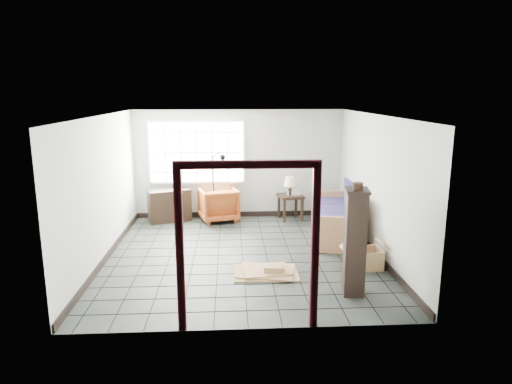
{
  "coord_description": "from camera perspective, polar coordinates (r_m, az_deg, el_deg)",
  "views": [
    {
      "loc": [
        -0.21,
        -8.13,
        3.01
      ],
      "look_at": [
        0.27,
        0.3,
        1.15
      ],
      "focal_mm": 32.0,
      "sensor_mm": 36.0,
      "label": 1
    }
  ],
  "objects": [
    {
      "name": "doorway_trim",
      "position": [
        5.68,
        -1.03,
        -4.23
      ],
      "size": [
        1.8,
        0.08,
        2.2
      ],
      "color": "#330B11",
      "rests_on": "ground"
    },
    {
      "name": "table_lamp",
      "position": [
        10.8,
        4.26,
        1.22
      ],
      "size": [
        0.34,
        0.34,
        0.45
      ],
      "rotation": [
        0.0,
        0.0,
        0.19
      ],
      "color": "black",
      "rests_on": "side_table"
    },
    {
      "name": "ground",
      "position": [
        8.67,
        -1.72,
        -7.87
      ],
      "size": [
        5.5,
        5.5,
        0.0
      ],
      "primitive_type": "plane",
      "color": "black",
      "rests_on": "ground"
    },
    {
      "name": "projector",
      "position": [
        10.94,
        4.67,
        -0.01
      ],
      "size": [
        0.33,
        0.26,
        0.11
      ],
      "rotation": [
        0.0,
        0.0,
        0.07
      ],
      "color": "silver",
      "rests_on": "side_table"
    },
    {
      "name": "armchair",
      "position": [
        10.85,
        -4.75,
        -1.35
      ],
      "size": [
        1.02,
        0.98,
        0.86
      ],
      "primitive_type": "imported",
      "rotation": [
        0.0,
        0.0,
        3.4
      ],
      "color": "#9C3B16",
      "rests_on": "ground"
    },
    {
      "name": "room_shell",
      "position": [
        8.27,
        -1.8,
        3.18
      ],
      "size": [
        5.02,
        5.52,
        2.61
      ],
      "color": "#B7BCB4",
      "rests_on": "ground"
    },
    {
      "name": "tall_shelf",
      "position": [
        7.0,
        12.26,
        -6.03
      ],
      "size": [
        0.4,
        0.49,
        1.62
      ],
      "rotation": [
        0.0,
        0.0,
        -0.15
      ],
      "color": "black",
      "rests_on": "ground"
    },
    {
      "name": "side_table",
      "position": [
        10.92,
        4.33,
        -0.89
      ],
      "size": [
        0.64,
        0.64,
        0.61
      ],
      "rotation": [
        0.0,
        0.0,
        0.19
      ],
      "color": "black",
      "rests_on": "ground"
    },
    {
      "name": "floor_lamp",
      "position": [
        10.69,
        -4.77,
        0.99
      ],
      "size": [
        0.44,
        0.34,
        1.68
      ],
      "rotation": [
        0.0,
        0.0,
        -0.1
      ],
      "color": "black",
      "rests_on": "ground"
    },
    {
      "name": "open_box",
      "position": [
        8.23,
        13.52,
        -8.07
      ],
      "size": [
        0.87,
        0.47,
        0.48
      ],
      "rotation": [
        0.0,
        0.0,
        0.08
      ],
      "color": "#9A694A",
      "rests_on": "ground"
    },
    {
      "name": "window_panel",
      "position": [
        10.95,
        -7.43,
        4.94
      ],
      "size": [
        2.32,
        0.08,
        1.52
      ],
      "color": "silver",
      "rests_on": "ground"
    },
    {
      "name": "pot",
      "position": [
        6.71,
        12.63,
        0.68
      ],
      "size": [
        0.19,
        0.19,
        0.11
      ],
      "rotation": [
        0.0,
        0.0,
        -0.37
      ],
      "color": "black",
      "rests_on": "tall_shelf"
    },
    {
      "name": "futon_sofa",
      "position": [
        9.89,
        10.41,
        -3.2
      ],
      "size": [
        1.28,
        2.48,
        1.05
      ],
      "rotation": [
        0.0,
        0.0,
        -0.17
      ],
      "color": "#A26949",
      "rests_on": "ground"
    },
    {
      "name": "cardboard_pile",
      "position": [
        7.82,
        1.38,
        -9.86
      ],
      "size": [
        1.09,
        0.88,
        0.16
      ],
      "rotation": [
        0.0,
        0.0,
        -0.07
      ],
      "color": "#9A694A",
      "rests_on": "ground"
    },
    {
      "name": "console_shelf",
      "position": [
        10.95,
        -10.74,
        -1.69
      ],
      "size": [
        1.04,
        0.7,
        0.76
      ],
      "rotation": [
        0.0,
        0.0,
        0.36
      ],
      "color": "black",
      "rests_on": "ground"
    }
  ]
}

